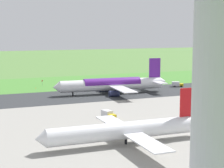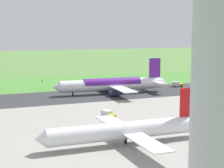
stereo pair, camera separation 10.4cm
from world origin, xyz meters
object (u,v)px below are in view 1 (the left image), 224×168
traffic_cone_orange (36,88)px  airliner_parked_mid (127,130)px  no_stopping_sign (42,83)px  service_truck_baggage (108,114)px  airliner_main (113,84)px  service_truck_fuel (177,84)px

traffic_cone_orange → airliner_parked_mid: bearing=91.2°
airliner_parked_mid → no_stopping_sign: (-3.06, -112.19, -2.00)m
service_truck_baggage → traffic_cone_orange: size_ratio=11.19×
airliner_main → no_stopping_sign: bearing=-57.6°
airliner_main → service_truck_fuel: airliner_main is taller
airliner_main → airliner_parked_mid: 78.98m
airliner_main → airliner_parked_mid: (27.17, 74.16, -0.67)m
no_stopping_sign → traffic_cone_orange: size_ratio=5.20×
airliner_main → traffic_cone_orange: size_ratio=98.46×
airliner_parked_mid → traffic_cone_orange: airliner_parked_mid is taller
airliner_main → traffic_cone_orange: (29.26, -29.41, -4.08)m
service_truck_baggage → traffic_cone_orange: service_truck_baggage is taller
airliner_main → service_truck_fuel: (-38.79, -7.42, -2.95)m
airliner_parked_mid → no_stopping_sign: bearing=-91.6°
airliner_parked_mid → no_stopping_sign: size_ratio=16.13×
airliner_main → traffic_cone_orange: bearing=-45.2°
no_stopping_sign → airliner_main: bearing=122.4°
airliner_main → airliner_parked_mid: bearing=69.9°
airliner_parked_mid → no_stopping_sign: airliner_parked_mid is taller
airliner_parked_mid → service_truck_baggage: size_ratio=7.49×
traffic_cone_orange → airliner_main: bearing=134.8°
service_truck_fuel → no_stopping_sign: (62.90, -30.62, 0.28)m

